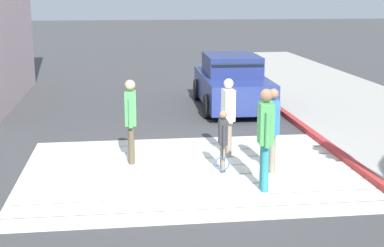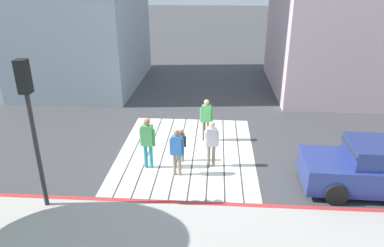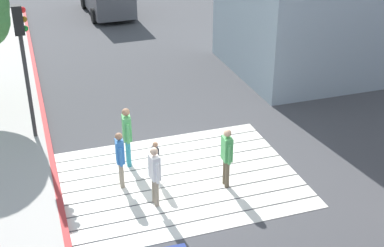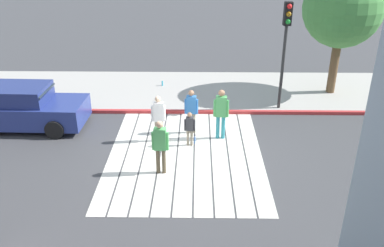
# 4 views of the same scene
# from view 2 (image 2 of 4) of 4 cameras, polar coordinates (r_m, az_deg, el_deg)

# --- Properties ---
(ground_plane) EXTENTS (120.00, 120.00, 0.00)m
(ground_plane) POSITION_cam_2_polar(r_m,az_deg,el_deg) (13.34, -0.91, -4.63)
(ground_plane) COLOR #424244
(crosswalk_stripes) EXTENTS (6.40, 4.90, 0.01)m
(crosswalk_stripes) POSITION_cam_2_polar(r_m,az_deg,el_deg) (13.34, -0.91, -4.61)
(crosswalk_stripes) COLOR silver
(crosswalk_stripes) RESTS_ON ground
(curb_painted) EXTENTS (0.16, 40.00, 0.13)m
(curb_painted) POSITION_cam_2_polar(r_m,az_deg,el_deg) (10.55, -2.43, -12.51)
(curb_painted) COLOR #BC3333
(curb_painted) RESTS_ON ground
(building_far_south) EXTENTS (8.00, 7.04, 7.53)m
(building_far_south) POSITION_cam_2_polar(r_m,az_deg,el_deg) (21.48, 22.85, 14.83)
(building_far_south) COLOR beige
(building_far_south) RESTS_ON ground
(car_parked_near_curb) EXTENTS (2.07, 4.35, 1.57)m
(car_parked_near_curb) POSITION_cam_2_polar(r_m,az_deg,el_deg) (12.20, 27.11, -6.31)
(car_parked_near_curb) COLOR navy
(car_parked_near_curb) RESTS_ON ground
(traffic_light_corner) EXTENTS (0.39, 0.28, 4.24)m
(traffic_light_corner) POSITION_cam_2_polar(r_m,az_deg,el_deg) (9.93, -24.22, 2.42)
(traffic_light_corner) COLOR #2D2D2D
(traffic_light_corner) RESTS_ON ground
(pedestrian_adult_lead) EXTENTS (0.25, 0.48, 1.65)m
(pedestrian_adult_lead) POSITION_cam_2_polar(r_m,az_deg,el_deg) (12.04, 3.08, -2.74)
(pedestrian_adult_lead) COLOR gray
(pedestrian_adult_lead) RESTS_ON ground
(pedestrian_adult_trailing) EXTENTS (0.23, 0.48, 1.62)m
(pedestrian_adult_trailing) POSITION_cam_2_polar(r_m,az_deg,el_deg) (11.53, -2.40, -4.07)
(pedestrian_adult_trailing) COLOR gray
(pedestrian_adult_trailing) RESTS_ON ground
(pedestrian_adult_side) EXTENTS (0.23, 0.50, 1.70)m
(pedestrian_adult_side) POSITION_cam_2_polar(r_m,az_deg,el_deg) (13.88, 2.29, 1.01)
(pedestrian_adult_side) COLOR brown
(pedestrian_adult_side) RESTS_ON ground
(pedestrian_teen_behind) EXTENTS (0.26, 0.52, 1.80)m
(pedestrian_teen_behind) POSITION_cam_2_polar(r_m,az_deg,el_deg) (12.00, -7.01, -2.56)
(pedestrian_teen_behind) COLOR teal
(pedestrian_teen_behind) RESTS_ON ground
(pedestrian_child_with_racket) EXTENTS (0.28, 0.38, 1.21)m
(pedestrian_child_with_racket) POSITION_cam_2_polar(r_m,az_deg,el_deg) (12.50, -1.79, -3.18)
(pedestrian_child_with_racket) COLOR gray
(pedestrian_child_with_racket) RESTS_ON ground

